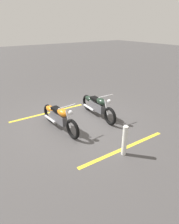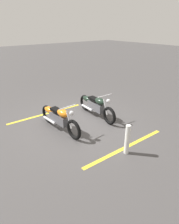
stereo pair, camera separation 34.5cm
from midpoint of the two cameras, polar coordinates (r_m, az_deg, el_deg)
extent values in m
plane|color=#474444|center=(7.33, -4.72, -2.91)|extent=(60.00, 60.00, 0.00)
torus|color=black|center=(6.14, -6.26, -5.21)|extent=(0.68, 0.15, 0.67)
torus|color=black|center=(7.33, -13.51, -0.62)|extent=(0.68, 0.15, 0.67)
cube|color=#59595E|center=(6.72, -10.50, -1.93)|extent=(0.85, 0.27, 0.32)
ellipsoid|color=orange|center=(6.38, -9.40, -0.32)|extent=(0.54, 0.31, 0.24)
ellipsoid|color=orange|center=(7.11, -13.05, 0.61)|extent=(0.57, 0.27, 0.22)
cube|color=black|center=(6.70, -11.27, 0.59)|extent=(0.45, 0.27, 0.09)
cylinder|color=silver|center=(6.18, -7.63, -2.31)|extent=(0.27, 0.07, 0.56)
cylinder|color=silver|center=(6.04, -8.13, 1.44)|extent=(0.07, 0.62, 0.04)
sphere|color=silver|center=(5.95, -6.95, -0.35)|extent=(0.15, 0.15, 0.15)
cylinder|color=silver|center=(7.04, -13.11, -2.34)|extent=(0.70, 0.13, 0.09)
torus|color=black|center=(7.03, 4.44, -1.11)|extent=(0.68, 0.15, 0.67)
torus|color=black|center=(8.18, -2.48, 2.74)|extent=(0.68, 0.15, 0.67)
cube|color=#59595E|center=(7.59, 0.50, 1.67)|extent=(0.85, 0.27, 0.32)
ellipsoid|color=black|center=(7.28, 1.74, 3.18)|extent=(0.54, 0.31, 0.24)
ellipsoid|color=black|center=(7.98, -1.89, 3.89)|extent=(0.57, 0.27, 0.22)
cube|color=black|center=(7.59, -0.07, 3.93)|extent=(0.45, 0.27, 0.09)
cylinder|color=silver|center=(7.08, 3.33, 1.45)|extent=(0.27, 0.07, 0.56)
cylinder|color=silver|center=(6.97, 3.16, 4.80)|extent=(0.07, 0.62, 0.04)
sphere|color=silver|center=(6.87, 4.16, 3.23)|extent=(0.15, 0.15, 0.15)
cylinder|color=silver|center=(7.89, -2.03, 1.29)|extent=(0.70, 0.13, 0.09)
cylinder|color=white|center=(5.47, 9.27, -8.03)|extent=(0.14, 0.14, 0.89)
cube|color=yellow|center=(8.19, -13.75, -0.47)|extent=(0.20, 3.20, 0.01)
cube|color=yellow|center=(5.95, 9.07, -10.20)|extent=(0.20, 3.20, 0.01)
camera|label=1|loc=(0.17, 88.49, 0.69)|focal=31.07mm
camera|label=2|loc=(0.17, -91.51, -0.69)|focal=31.07mm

